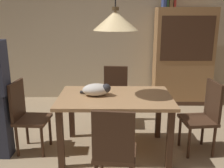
{
  "coord_description": "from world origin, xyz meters",
  "views": [
    {
      "loc": [
        0.06,
        -2.63,
        1.73
      ],
      "look_at": [
        0.03,
        0.59,
        0.85
      ],
      "focal_mm": 41.13,
      "sensor_mm": 36.0,
      "label": 1
    }
  ],
  "objects_px": {
    "chair_near_front": "(114,149)",
    "book_blue_wide": "(164,0)",
    "pendant_lamp": "(115,20)",
    "book_brown_thick": "(170,1)",
    "chair_right_side": "(204,114)",
    "dining_table": "(115,104)",
    "chair_left_side": "(26,114)",
    "chair_far_back": "(115,93)",
    "book_green_slim": "(167,0)",
    "hutch_bookcase": "(183,59)",
    "cat_sleeping": "(97,90)"
  },
  "relations": [
    {
      "from": "chair_near_front",
      "to": "book_blue_wide",
      "type": "height_order",
      "value": "book_blue_wide"
    },
    {
      "from": "pendant_lamp",
      "to": "book_brown_thick",
      "type": "relative_size",
      "value": 5.42
    },
    {
      "from": "chair_right_side",
      "to": "book_blue_wide",
      "type": "distance_m",
      "value": 2.42
    },
    {
      "from": "dining_table",
      "to": "chair_left_side",
      "type": "xyz_separation_m",
      "value": [
        -1.13,
        0.0,
        -0.14
      ]
    },
    {
      "from": "chair_near_front",
      "to": "chair_left_side",
      "type": "relative_size",
      "value": 1.0
    },
    {
      "from": "chair_left_side",
      "to": "book_brown_thick",
      "type": "height_order",
      "value": "book_brown_thick"
    },
    {
      "from": "pendant_lamp",
      "to": "book_blue_wide",
      "type": "xyz_separation_m",
      "value": [
        0.9,
        1.93,
        0.31
      ]
    },
    {
      "from": "chair_far_back",
      "to": "pendant_lamp",
      "type": "xyz_separation_m",
      "value": [
        -0.01,
        -0.88,
        1.15
      ]
    },
    {
      "from": "chair_left_side",
      "to": "book_green_slim",
      "type": "distance_m",
      "value": 3.19
    },
    {
      "from": "chair_near_front",
      "to": "chair_right_side",
      "type": "height_order",
      "value": "same"
    },
    {
      "from": "chair_right_side",
      "to": "book_brown_thick",
      "type": "relative_size",
      "value": 3.88
    },
    {
      "from": "chair_right_side",
      "to": "hutch_bookcase",
      "type": "bearing_deg",
      "value": 84.25
    },
    {
      "from": "chair_near_front",
      "to": "hutch_bookcase",
      "type": "bearing_deg",
      "value": 64.63
    },
    {
      "from": "chair_left_side",
      "to": "chair_far_back",
      "type": "height_order",
      "value": "same"
    },
    {
      "from": "chair_near_front",
      "to": "hutch_bookcase",
      "type": "distance_m",
      "value": 3.13
    },
    {
      "from": "book_brown_thick",
      "to": "chair_near_front",
      "type": "bearing_deg",
      "value": -110.08
    },
    {
      "from": "chair_right_side",
      "to": "pendant_lamp",
      "type": "bearing_deg",
      "value": -179.57
    },
    {
      "from": "cat_sleeping",
      "to": "book_blue_wide",
      "type": "height_order",
      "value": "book_blue_wide"
    },
    {
      "from": "cat_sleeping",
      "to": "hutch_bookcase",
      "type": "relative_size",
      "value": 0.21
    },
    {
      "from": "chair_far_back",
      "to": "chair_left_side",
      "type": "bearing_deg",
      "value": -142.39
    },
    {
      "from": "chair_left_side",
      "to": "book_green_slim",
      "type": "xyz_separation_m",
      "value": [
        2.08,
        1.92,
        1.47
      ]
    },
    {
      "from": "dining_table",
      "to": "book_green_slim",
      "type": "height_order",
      "value": "book_green_slim"
    },
    {
      "from": "dining_table",
      "to": "chair_far_back",
      "type": "xyz_separation_m",
      "value": [
        0.01,
        0.88,
        -0.14
      ]
    },
    {
      "from": "chair_near_front",
      "to": "chair_left_side",
      "type": "xyz_separation_m",
      "value": [
        -1.12,
        0.88,
        0.0
      ]
    },
    {
      "from": "cat_sleeping",
      "to": "hutch_bookcase",
      "type": "distance_m",
      "value": 2.45
    },
    {
      "from": "dining_table",
      "to": "hutch_bookcase",
      "type": "distance_m",
      "value": 2.35
    },
    {
      "from": "pendant_lamp",
      "to": "hutch_bookcase",
      "type": "relative_size",
      "value": 0.7
    },
    {
      "from": "cat_sleeping",
      "to": "book_green_slim",
      "type": "relative_size",
      "value": 1.51
    },
    {
      "from": "dining_table",
      "to": "cat_sleeping",
      "type": "relative_size",
      "value": 3.57
    },
    {
      "from": "chair_near_front",
      "to": "chair_left_side",
      "type": "bearing_deg",
      "value": 141.75
    },
    {
      "from": "chair_right_side",
      "to": "book_green_slim",
      "type": "distance_m",
      "value": 2.42
    },
    {
      "from": "chair_right_side",
      "to": "book_green_slim",
      "type": "height_order",
      "value": "book_green_slim"
    },
    {
      "from": "book_brown_thick",
      "to": "chair_right_side",
      "type": "bearing_deg",
      "value": -86.69
    },
    {
      "from": "book_green_slim",
      "to": "book_brown_thick",
      "type": "relative_size",
      "value": 1.08
    },
    {
      "from": "pendant_lamp",
      "to": "book_brown_thick",
      "type": "height_order",
      "value": "pendant_lamp"
    },
    {
      "from": "book_green_slim",
      "to": "book_blue_wide",
      "type": "bearing_deg",
      "value": 180.0
    },
    {
      "from": "chair_right_side",
      "to": "book_green_slim",
      "type": "bearing_deg",
      "value": 95.12
    },
    {
      "from": "chair_far_back",
      "to": "book_brown_thick",
      "type": "height_order",
      "value": "book_brown_thick"
    },
    {
      "from": "dining_table",
      "to": "book_brown_thick",
      "type": "relative_size",
      "value": 5.83
    },
    {
      "from": "book_blue_wide",
      "to": "pendant_lamp",
      "type": "bearing_deg",
      "value": -115.01
    },
    {
      "from": "chair_far_back",
      "to": "hutch_bookcase",
      "type": "relative_size",
      "value": 0.5
    },
    {
      "from": "chair_near_front",
      "to": "book_green_slim",
      "type": "distance_m",
      "value": 3.31
    },
    {
      "from": "chair_near_front",
      "to": "book_green_slim",
      "type": "bearing_deg",
      "value": 71.02
    },
    {
      "from": "pendant_lamp",
      "to": "book_blue_wide",
      "type": "distance_m",
      "value": 2.15
    },
    {
      "from": "chair_far_back",
      "to": "pendant_lamp",
      "type": "distance_m",
      "value": 1.45
    },
    {
      "from": "dining_table",
      "to": "book_brown_thick",
      "type": "bearing_deg",
      "value": 62.17
    },
    {
      "from": "chair_left_side",
      "to": "book_brown_thick",
      "type": "relative_size",
      "value": 3.88
    },
    {
      "from": "dining_table",
      "to": "chair_far_back",
      "type": "relative_size",
      "value": 1.51
    },
    {
      "from": "chair_near_front",
      "to": "cat_sleeping",
      "type": "height_order",
      "value": "chair_near_front"
    },
    {
      "from": "chair_far_back",
      "to": "book_brown_thick",
      "type": "relative_size",
      "value": 3.88
    }
  ]
}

